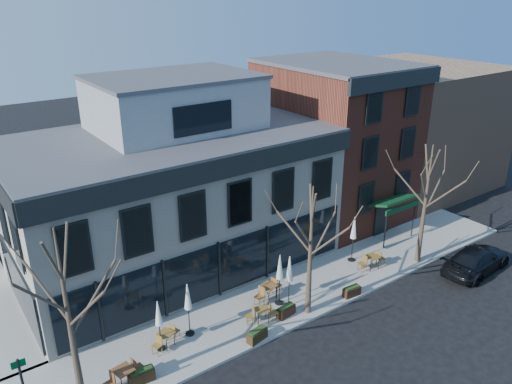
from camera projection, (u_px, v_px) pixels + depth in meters
ground at (219, 298)px, 27.37m from camera, size 120.00×120.00×0.00m
sidewalk_front at (290, 296)px, 27.49m from camera, size 33.50×4.70×0.15m
corner_building at (173, 190)px, 29.43m from camera, size 18.39×10.39×11.10m
red_brick_building at (334, 140)px, 36.01m from camera, size 8.20×11.78×11.18m
bg_building at (410, 125)px, 42.42m from camera, size 12.00×12.00×10.00m
tree_corner at (69, 319)px, 18.77m from camera, size 3.93×3.98×7.92m
tree_mid at (311, 250)px, 24.63m from camera, size 3.50×3.55×7.04m
tree_right at (425, 203)px, 29.41m from camera, size 3.72×3.77×7.48m
parked_sedan at (476, 260)px, 29.75m from camera, size 5.40×2.51×1.53m
cafe_set_0 at (124, 375)px, 21.01m from camera, size 1.96×0.89×1.01m
cafe_set_1 at (166, 338)px, 23.34m from camera, size 1.73×1.04×0.90m
cafe_set_2 at (262, 314)px, 25.09m from camera, size 1.73×1.00×0.89m
cafe_set_3 at (268, 291)px, 26.86m from camera, size 2.03×0.95×1.04m
cafe_set_5 at (372, 261)px, 29.86m from camera, size 1.94×0.88×1.00m
umbrella_0 at (158, 316)px, 22.61m from camera, size 0.42×0.42×2.64m
umbrella_1 at (188, 299)px, 23.56m from camera, size 0.46×0.46×2.85m
umbrella_2 at (280, 269)px, 25.91m from camera, size 0.47×0.47×2.96m
umbrella_3 at (289, 271)px, 25.69m from camera, size 0.48×0.48×3.00m
umbrella_4 at (354, 230)px, 30.13m from camera, size 0.47×0.47×2.96m
planter_0 at (141, 376)px, 21.28m from camera, size 1.17×0.58×0.63m
planter_1 at (257, 335)px, 23.80m from camera, size 1.13×0.62×0.60m
planter_2 at (286, 311)px, 25.59m from camera, size 1.10×0.58×0.59m
planter_3 at (352, 291)px, 27.26m from camera, size 1.05×0.50×0.57m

